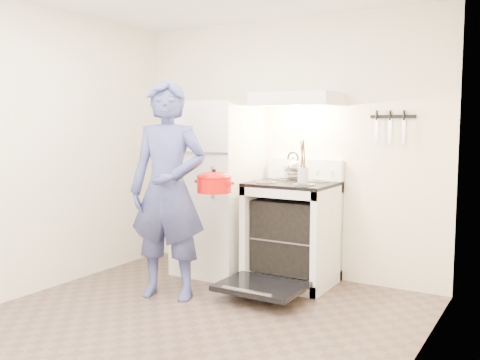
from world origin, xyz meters
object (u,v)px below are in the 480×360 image
(refrigerator, at_px, (217,188))
(dutch_oven, at_px, (214,185))
(stove_body, at_px, (292,235))
(person, at_px, (168,190))
(tea_kettle, at_px, (293,166))

(refrigerator, bearing_deg, dutch_oven, -59.00)
(refrigerator, relative_size, dutch_oven, 4.66)
(stove_body, relative_size, person, 0.50)
(dutch_oven, bearing_deg, refrigerator, 121.00)
(refrigerator, relative_size, stove_body, 1.85)
(stove_body, relative_size, tea_kettle, 3.44)
(refrigerator, height_order, stove_body, refrigerator)
(stove_body, relative_size, dutch_oven, 2.52)
(dutch_oven, bearing_deg, person, -143.00)
(refrigerator, xyz_separation_m, dutch_oven, (0.38, -0.64, 0.12))
(tea_kettle, relative_size, person, 0.14)
(dutch_oven, bearing_deg, stove_body, 57.01)
(refrigerator, height_order, tea_kettle, refrigerator)
(person, bearing_deg, dutch_oven, 21.07)
(stove_body, bearing_deg, person, -129.60)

